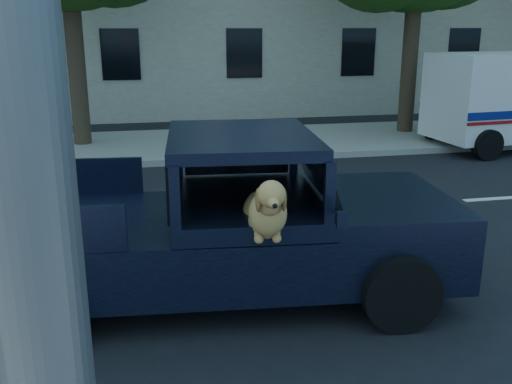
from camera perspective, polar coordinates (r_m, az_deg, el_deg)
ground at (r=6.86m, az=11.69°, el=-10.76°), size 120.00×120.00×0.00m
far_sidewalk at (r=15.29m, az=-1.87°, el=4.95°), size 60.00×4.00×0.15m
lane_stripes at (r=10.52m, az=14.51°, el=-1.24°), size 21.60×0.14×0.01m
pickup_truck at (r=6.67m, az=-4.38°, el=-5.10°), size 5.56×2.99×1.93m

